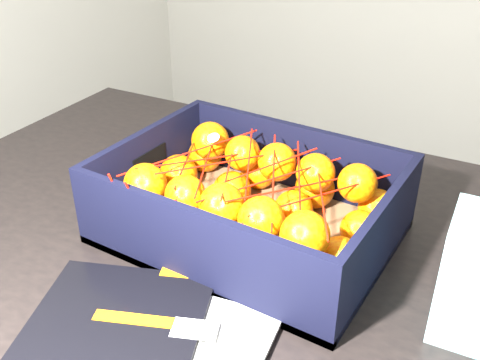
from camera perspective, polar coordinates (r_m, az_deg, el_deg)
The scene contains 5 objects.
table at distance 0.94m, azimuth 0.25°, elevation -9.94°, with size 1.25×0.88×0.75m.
produce_crate at distance 0.85m, azimuth 1.08°, elevation -3.31°, with size 0.41×0.31×0.13m.
clementine_heap at distance 0.84m, azimuth 0.96°, elevation -1.89°, with size 0.39×0.29×0.11m.
mesh_net at distance 0.81m, azimuth 0.35°, elevation 0.61°, with size 0.34×0.27×0.09m.
retail_carton at distance 0.72m, azimuth 22.63°, elevation -8.99°, with size 0.07×0.10×0.15m, color silver.
Camera 1 is at (0.10, -0.52, 1.25)m, focal length 41.72 mm.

